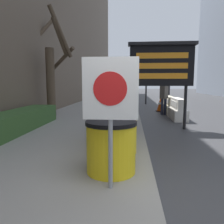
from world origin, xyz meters
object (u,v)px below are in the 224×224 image
Objects in this scene: jersey_barrier_white at (178,110)px; jersey_barrier_cream at (169,106)px; traffic_cone_near at (160,104)px; barrel_drum_back at (116,123)px; barrel_drum_foreground at (111,146)px; traffic_light_near_curb at (147,61)px; warning_sign at (110,98)px; message_board at (161,66)px; barrel_drum_middle at (117,132)px; pedestrian_worker at (164,95)px; pedestrian_passerby at (167,92)px.

jersey_barrier_white is 0.82× the size of jersey_barrier_cream.
barrel_drum_back is at bearing -106.10° from traffic_cone_near.
barrel_drum_foreground is 0.19× the size of traffic_light_near_curb.
warning_sign is 13.77m from traffic_light_near_curb.
message_board is 1.71× the size of jersey_barrier_white.
traffic_light_near_curb is at bearing 83.57° from barrel_drum_middle.
message_board reaches higher than pedestrian_worker.
pedestrian_worker is (1.98, 5.61, 0.42)m from barrel_drum_back.
jersey_barrier_white is 1.01× the size of pedestrian_worker.
barrel_drum_foreground and barrel_drum_middle have the same top height.
jersey_barrier_cream is (0.00, 2.13, -0.02)m from jersey_barrier_white.
jersey_barrier_cream is (2.27, 8.94, -0.99)m from warning_sign.
message_board is at bearing 57.73° from barrel_drum_back.
jersey_barrier_cream is 0.62m from traffic_cone_near.
warning_sign is (0.00, -1.56, 0.81)m from barrel_drum_middle.
warning_sign reaches higher than jersey_barrier_cream.
barrel_drum_back is 0.40× the size of jersey_barrier_cream.
jersey_barrier_cream is at bearing 75.74° from warning_sign.
jersey_barrier_cream is 1.06m from pedestrian_worker.
traffic_cone_near is 0.18× the size of traffic_light_near_curb.
traffic_cone_near is 1.38m from pedestrian_worker.
traffic_cone_near is at bearing -83.05° from traffic_light_near_curb.
message_board is (1.28, 4.15, 1.57)m from barrel_drum_foreground.
traffic_light_near_curb is at bearing 84.32° from warning_sign.
warning_sign reaches higher than jersey_barrier_white.
jersey_barrier_cream is 0.47× the size of traffic_light_near_curb.
jersey_barrier_cream is at bearing -175.90° from pedestrian_worker.
warning_sign is 9.27m from jersey_barrier_cream.
traffic_light_near_curb is at bearing 83.89° from barrel_drum_foreground.
barrel_drum_back is 0.48× the size of warning_sign.
traffic_light_near_curb reaches higher than traffic_cone_near.
pedestrian_passerby is (1.25, -1.59, -2.23)m from traffic_light_near_curb.
traffic_cone_near is at bearing 78.81° from warning_sign.
traffic_cone_near is at bearing 76.63° from barrel_drum_middle.
message_board reaches higher than jersey_barrier_cream.
barrel_drum_back is at bearing -97.58° from traffic_light_near_curb.
message_board reaches higher than barrel_drum_back.
message_board is 3.70m from pedestrian_worker.
barrel_drum_back reaches higher than jersey_barrier_cream.
barrel_drum_foreground is 8.69m from jersey_barrier_cream.
barrel_drum_middle is 6.88m from pedestrian_worker.
traffic_light_near_curb is at bearing -110.64° from pedestrian_passerby.
message_board reaches higher than warning_sign.
barrel_drum_middle is 0.48× the size of warning_sign.
jersey_barrier_white is at bearing 60.72° from barrel_drum_back.
traffic_cone_near is at bearing -148.07° from pedestrian_worker.
barrel_drum_foreground is 0.49× the size of pedestrian_worker.
warning_sign is 9.64m from traffic_cone_near.
jersey_barrier_white is (2.39, 4.26, -0.16)m from barrel_drum_back.
warning_sign is 1.04× the size of pedestrian_worker.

